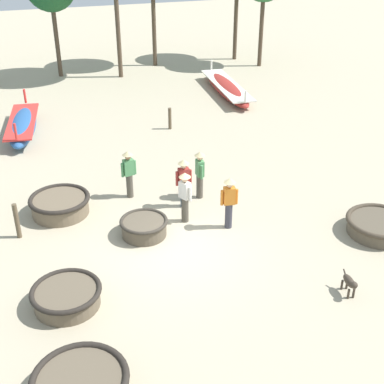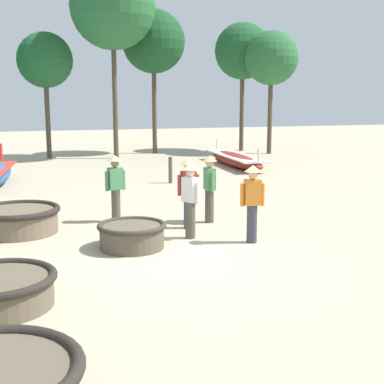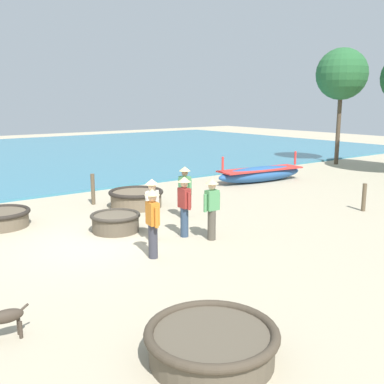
% 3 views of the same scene
% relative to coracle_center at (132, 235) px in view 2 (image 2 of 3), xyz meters
% --- Properties ---
extents(ground_plane, '(80.00, 80.00, 0.00)m').
position_rel_coracle_center_xyz_m(ground_plane, '(0.75, -0.90, -0.28)').
color(ground_plane, tan).
extents(coracle_center, '(1.43, 1.43, 0.52)m').
position_rel_coracle_center_xyz_m(coracle_center, '(0.00, 0.00, 0.00)').
color(coracle_center, brown).
rests_on(coracle_center, ground).
extents(coracle_front_right, '(1.91, 1.91, 0.60)m').
position_rel_coracle_center_xyz_m(coracle_front_right, '(-2.25, 1.99, 0.05)').
color(coracle_front_right, brown).
rests_on(coracle_front_right, ground).
extents(long_boat_green_hull, '(1.37, 6.03, 1.01)m').
position_rel_coracle_center_xyz_m(long_boat_green_hull, '(6.92, 11.58, 0.01)').
color(long_boat_green_hull, maroon).
rests_on(long_boat_green_hull, ground).
extents(fisherman_standing_left, '(0.36, 0.53, 1.67)m').
position_rel_coracle_center_xyz_m(fisherman_standing_left, '(2.27, 1.68, 0.67)').
color(fisherman_standing_left, '#4C473D').
rests_on(fisherman_standing_left, ground).
extents(fisherman_hauling, '(0.53, 0.36, 1.67)m').
position_rel_coracle_center_xyz_m(fisherman_hauling, '(1.60, 1.27, 0.67)').
color(fisherman_hauling, '#2D425B').
rests_on(fisherman_hauling, ground).
extents(fisherman_crouching, '(0.36, 0.48, 1.67)m').
position_rel_coracle_center_xyz_m(fisherman_crouching, '(1.38, 0.38, 0.67)').
color(fisherman_crouching, '#4C473D').
rests_on(fisherman_crouching, ground).
extents(fisherman_standing_right, '(0.53, 0.36, 1.67)m').
position_rel_coracle_center_xyz_m(fisherman_standing_right, '(2.53, -0.34, 0.67)').
color(fisherman_standing_right, '#383842').
rests_on(fisherman_standing_right, ground).
extents(fisherman_by_coracle, '(0.52, 0.36, 1.67)m').
position_rel_coracle_center_xyz_m(fisherman_by_coracle, '(0.07, 2.41, 0.67)').
color(fisherman_by_coracle, '#4C473D').
rests_on(fisherman_by_coracle, ground).
extents(mooring_post_mid_beach, '(0.14, 0.14, 0.95)m').
position_rel_coracle_center_xyz_m(mooring_post_mid_beach, '(2.91, 7.82, 0.19)').
color(mooring_post_mid_beach, brown).
rests_on(mooring_post_mid_beach, ground).
extents(tree_right_mid, '(4.11, 4.11, 9.37)m').
position_rel_coracle_center_xyz_m(tree_right_mid, '(2.30, 16.10, 7.01)').
color(tree_right_mid, '#4C3D2D').
rests_on(tree_right_mid, ground).
extents(tree_leftmost, '(2.71, 2.71, 6.18)m').
position_rel_coracle_center_xyz_m(tree_leftmost, '(-0.90, 17.27, 4.50)').
color(tree_leftmost, '#4C3D2D').
rests_on(tree_leftmost, ground).
extents(tree_tall_back, '(3.33, 3.33, 7.58)m').
position_rel_coracle_center_xyz_m(tree_tall_back, '(4.70, 17.84, 5.60)').
color(tree_tall_back, '#4C3D2D').
rests_on(tree_tall_back, ground).
extents(tree_center, '(2.84, 2.84, 6.48)m').
position_rel_coracle_center_xyz_m(tree_center, '(10.61, 15.89, 4.74)').
color(tree_center, '#4C3D2D').
rests_on(tree_center, ground).
extents(tree_rightmost, '(3.11, 3.11, 7.09)m').
position_rel_coracle_center_xyz_m(tree_rightmost, '(9.75, 17.78, 5.22)').
color(tree_rightmost, '#4C3D2D').
rests_on(tree_rightmost, ground).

